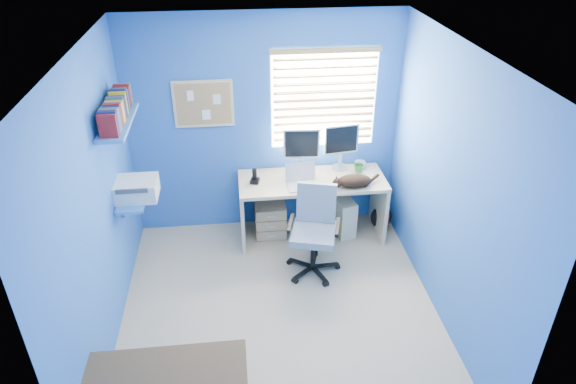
{
  "coord_description": "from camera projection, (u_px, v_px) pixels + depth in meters",
  "views": [
    {
      "loc": [
        -0.34,
        -3.67,
        3.49
      ],
      "look_at": [
        0.15,
        0.65,
        0.95
      ],
      "focal_mm": 32.0,
      "sensor_mm": 36.0,
      "label": 1
    }
  ],
  "objects": [
    {
      "name": "window_blinds",
      "position": [
        324.0,
        99.0,
        5.57
      ],
      "size": [
        1.15,
        0.05,
        1.1
      ],
      "color": "white",
      "rests_on": "ground"
    },
    {
      "name": "wall_back",
      "position": [
        265.0,
        127.0,
        5.68
      ],
      "size": [
        3.0,
        0.01,
        2.5
      ],
      "primitive_type": "cube",
      "color": "blue",
      "rests_on": "ground"
    },
    {
      "name": "wall_shelves",
      "position": [
        125.0,
        151.0,
        4.73
      ],
      "size": [
        0.42,
        0.9,
        1.05
      ],
      "color": "#3B7AC9",
      "rests_on": "ground"
    },
    {
      "name": "cat",
      "position": [
        354.0,
        181.0,
        5.52
      ],
      "size": [
        0.41,
        0.28,
        0.13
      ],
      "primitive_type": "ellipsoid",
      "rotation": [
        0.0,
        0.0,
        0.22
      ],
      "color": "black",
      "rests_on": "desk"
    },
    {
      "name": "laptop",
      "position": [
        303.0,
        177.0,
        5.5
      ],
      "size": [
        0.35,
        0.29,
        0.22
      ],
      "primitive_type": "cube",
      "rotation": [
        0.0,
        0.0,
        0.09
      ],
      "color": "silver",
      "rests_on": "desk"
    },
    {
      "name": "corkboard",
      "position": [
        204.0,
        104.0,
        5.45
      ],
      "size": [
        0.64,
        0.02,
        0.52
      ],
      "color": "tan",
      "rests_on": "ground"
    },
    {
      "name": "floor",
      "position": [
        280.0,
        312.0,
        4.94
      ],
      "size": [
        3.0,
        3.2,
        0.0
      ],
      "primitive_type": "cube",
      "color": "tan",
      "rests_on": "ground"
    },
    {
      "name": "tower_pc",
      "position": [
        342.0,
        214.0,
        6.03
      ],
      "size": [
        0.28,
        0.47,
        0.45
      ],
      "primitive_type": "cube",
      "rotation": [
        0.0,
        0.0,
        0.21
      ],
      "color": "beige",
      "rests_on": "floor"
    },
    {
      "name": "drawer_boxes",
      "position": [
        270.0,
        220.0,
        5.96
      ],
      "size": [
        0.35,
        0.28,
        0.41
      ],
      "primitive_type": "cube",
      "color": "tan",
      "rests_on": "floor"
    },
    {
      "name": "wall_left",
      "position": [
        95.0,
        212.0,
        4.17
      ],
      "size": [
        0.01,
        3.2,
        2.5
      ],
      "primitive_type": "cube",
      "color": "blue",
      "rests_on": "ground"
    },
    {
      "name": "yellow_book",
      "position": [
        333.0,
        232.0,
        5.89
      ],
      "size": [
        0.03,
        0.17,
        0.24
      ],
      "primitive_type": "cube",
      "color": "yellow",
      "rests_on": "floor"
    },
    {
      "name": "phone",
      "position": [
        255.0,
        176.0,
        5.59
      ],
      "size": [
        0.11,
        0.13,
        0.17
      ],
      "primitive_type": "cube",
      "rotation": [
        0.0,
        0.0,
        -0.26
      ],
      "color": "black",
      "rests_on": "desk"
    },
    {
      "name": "cd_spindle",
      "position": [
        360.0,
        165.0,
        5.93
      ],
      "size": [
        0.13,
        0.13,
        0.07
      ],
      "primitive_type": "cylinder",
      "color": "silver",
      "rests_on": "desk"
    },
    {
      "name": "backpack",
      "position": [
        381.0,
        217.0,
        6.11
      ],
      "size": [
        0.28,
        0.22,
        0.3
      ],
      "primitive_type": "ellipsoid",
      "rotation": [
        0.0,
        0.0,
        0.12
      ],
      "color": "black",
      "rests_on": "floor"
    },
    {
      "name": "wall_front",
      "position": [
        306.0,
        345.0,
        2.94
      ],
      "size": [
        3.0,
        0.01,
        2.5
      ],
      "primitive_type": "cube",
      "color": "blue",
      "rests_on": "ground"
    },
    {
      "name": "mug",
      "position": [
        359.0,
        168.0,
        5.81
      ],
      "size": [
        0.1,
        0.09,
        0.1
      ],
      "primitive_type": "imported",
      "color": "#27802E",
      "rests_on": "desk"
    },
    {
      "name": "monitor_right",
      "position": [
        341.0,
        147.0,
        5.8
      ],
      "size": [
        0.41,
        0.18,
        0.54
      ],
      "primitive_type": "cube",
      "rotation": [
        0.0,
        0.0,
        0.15
      ],
      "color": "silver",
      "rests_on": "desk"
    },
    {
      "name": "ceiling",
      "position": [
        277.0,
        52.0,
        3.68
      ],
      "size": [
        3.0,
        3.2,
        0.0
      ],
      "primitive_type": "cube",
      "color": "white",
      "rests_on": "wall_back"
    },
    {
      "name": "office_chair",
      "position": [
        314.0,
        241.0,
        5.34
      ],
      "size": [
        0.67,
        0.67,
        0.94
      ],
      "color": "black",
      "rests_on": "floor"
    },
    {
      "name": "desk",
      "position": [
        311.0,
        208.0,
        5.88
      ],
      "size": [
        1.63,
        0.65,
        0.74
      ],
      "primitive_type": "cube",
      "color": "tan",
      "rests_on": "floor"
    },
    {
      "name": "wall_right",
      "position": [
        450.0,
        191.0,
        4.46
      ],
      "size": [
        0.01,
        3.2,
        2.5
      ],
      "primitive_type": "cube",
      "color": "blue",
      "rests_on": "ground"
    },
    {
      "name": "monitor_left",
      "position": [
        301.0,
        151.0,
        5.7
      ],
      "size": [
        0.41,
        0.15,
        0.54
      ],
      "primitive_type": "cube",
      "rotation": [
        0.0,
        0.0,
        -0.08
      ],
      "color": "silver",
      "rests_on": "desk"
    }
  ]
}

